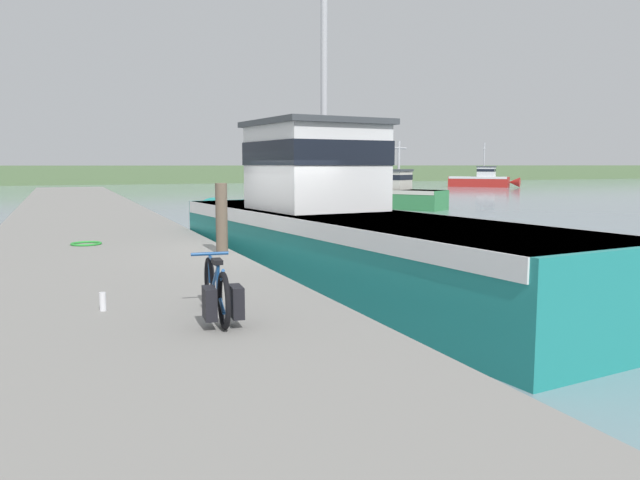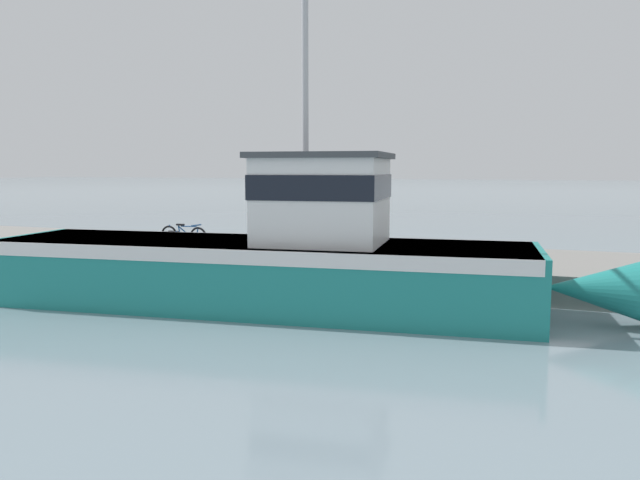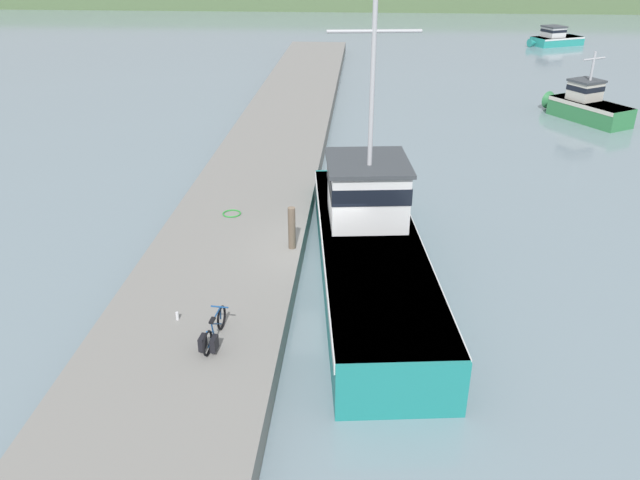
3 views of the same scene
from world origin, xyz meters
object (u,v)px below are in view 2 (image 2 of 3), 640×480
at_px(fishing_boat_main, 285,257).
at_px(water_bottle_on_curb, 227,240).
at_px(bicycle_touring, 179,236).
at_px(mooring_post, 326,234).

xyz_separation_m(fishing_boat_main, water_bottle_on_curb, (-4.79, -4.09, -0.30)).
distance_m(bicycle_touring, water_bottle_on_curb, 1.52).
bearing_deg(water_bottle_on_curb, bicycle_touring, -40.75).
xyz_separation_m(mooring_post, water_bottle_on_curb, (-2.45, -4.18, -0.57)).
bearing_deg(fishing_boat_main, water_bottle_on_curb, -145.99).
height_order(fishing_boat_main, mooring_post, fishing_boat_main).
height_order(bicycle_touring, water_bottle_on_curb, bicycle_touring).
bearing_deg(bicycle_touring, mooring_post, 80.74).
bearing_deg(water_bottle_on_curb, mooring_post, 59.64).
bearing_deg(fishing_boat_main, mooring_post, 171.46).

